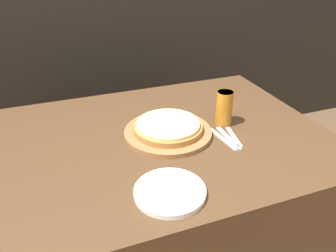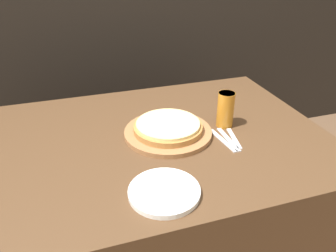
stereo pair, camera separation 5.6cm
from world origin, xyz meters
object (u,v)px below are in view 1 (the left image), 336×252
at_px(beer_glass, 224,107).
at_px(spoon, 234,137).
at_px(dinner_plate, 170,192).
at_px(pizza_on_board, 168,129).
at_px(fork, 223,139).
at_px(dinner_knife, 228,138).

height_order(beer_glass, spoon, beer_glass).
distance_m(beer_glass, dinner_plate, 0.52).
bearing_deg(pizza_on_board, fork, -30.98).
distance_m(pizza_on_board, beer_glass, 0.26).
relative_size(fork, dinner_knife, 1.00).
bearing_deg(pizza_on_board, spoon, -25.52).
bearing_deg(fork, pizza_on_board, 149.02).
height_order(fork, dinner_knife, same).
bearing_deg(dinner_knife, pizza_on_board, 151.99).
distance_m(dinner_plate, fork, 0.39).
xyz_separation_m(pizza_on_board, dinner_plate, (-0.12, -0.35, -0.02)).
bearing_deg(dinner_plate, pizza_on_board, 70.43).
xyz_separation_m(beer_glass, dinner_knife, (-0.04, -0.12, -0.08)).
bearing_deg(beer_glass, dinner_plate, -137.24).
relative_size(beer_glass, dinner_plate, 0.67).
distance_m(pizza_on_board, dinner_plate, 0.37).
bearing_deg(dinner_knife, spoon, 0.00).
xyz_separation_m(pizza_on_board, fork, (0.19, -0.12, -0.02)).
bearing_deg(dinner_knife, dinner_plate, -145.93).
distance_m(fork, dinner_knife, 0.03).
height_order(pizza_on_board, dinner_plate, pizza_on_board).
bearing_deg(fork, dinner_plate, -143.89).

